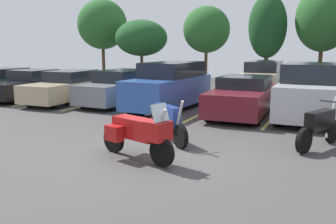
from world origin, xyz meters
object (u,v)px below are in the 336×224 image
car_black (30,85)px  car_grey (121,88)px  motorcycle_third (320,126)px  car_far_charcoal (316,85)px  motorcycle_touring (139,132)px  car_silver (309,92)px  car_green (0,82)px  motorcycle_second (167,121)px  car_tan (69,87)px  car_blue (170,86)px  car_maroon (243,96)px  car_far_champagne (263,78)px

car_black → car_grey: 5.13m
motorcycle_third → car_far_charcoal: 10.11m
motorcycle_touring → car_silver: (3.20, 6.83, 0.32)m
car_green → car_black: car_black is taller
motorcycle_touring → motorcycle_second: 1.75m
car_tan → car_silver: car_silver is taller
motorcycle_second → car_grey: car_grey is taller
motorcycle_third → car_blue: 7.14m
car_green → car_grey: 7.79m
car_tan → car_blue: car_blue is taller
car_grey → car_blue: bearing=-7.3°
motorcycle_second → motorcycle_third: size_ratio=0.86×
car_grey → car_silver: bearing=-1.3°
car_green → car_maroon: (13.50, -0.41, 0.01)m
car_grey → car_blue: car_blue is taller
motorcycle_touring → motorcycle_third: bearing=37.4°
car_far_champagne → motorcycle_second: bearing=-92.8°
motorcycle_third → car_grey: bearing=154.3°
car_tan → car_grey: car_grey is taller
car_green → car_blue: bearing=-2.0°
car_blue → car_far_champagne: size_ratio=1.10×
car_far_champagne → car_far_charcoal: bearing=0.7°
car_maroon → car_silver: (2.35, 0.19, 0.26)m
car_blue → car_far_charcoal: 8.31m
motorcycle_third → car_silver: 4.01m
motorcycle_second → car_green: bearing=157.1°
motorcycle_third → car_silver: car_silver is taller
motorcycle_second → car_black: 10.98m
motorcycle_touring → car_maroon: car_maroon is taller
motorcycle_second → car_silver: 6.06m
car_black → motorcycle_third: bearing=-15.0°
motorcycle_touring → car_far_charcoal: size_ratio=0.49×
car_blue → car_maroon: 3.12m
car_grey → car_silver: 8.06m
car_green → car_far_charcoal: car_green is taller
car_blue → car_maroon: (3.11, -0.04, -0.25)m
car_blue → car_black: bearing=-179.0°
motorcycle_second → motorcycle_touring: bearing=-87.4°
car_far_charcoal → car_maroon: bearing=-110.2°
car_tan → car_grey: (2.56, 0.56, 0.04)m
motorcycle_third → car_far_charcoal: (-0.59, 10.09, 0.09)m
car_green → car_grey: size_ratio=0.94×
car_far_charcoal → car_grey: bearing=-143.4°
motorcycle_third → car_green: bearing=165.7°
motorcycle_second → car_black: (-9.88, 4.79, 0.10)m
car_grey → car_far_champagne: size_ratio=1.06×
motorcycle_touring → car_black: car_black is taller
car_maroon → car_far_champagne: size_ratio=1.08×
car_maroon → car_tan: bearing=-178.7°
motorcycle_second → car_black: car_black is taller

